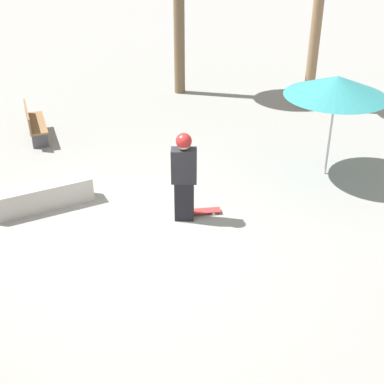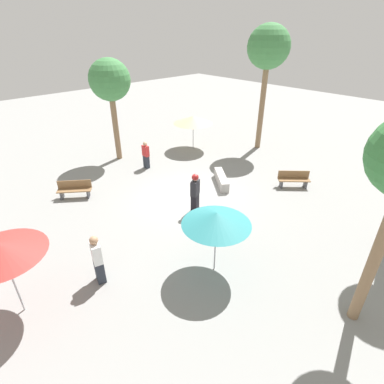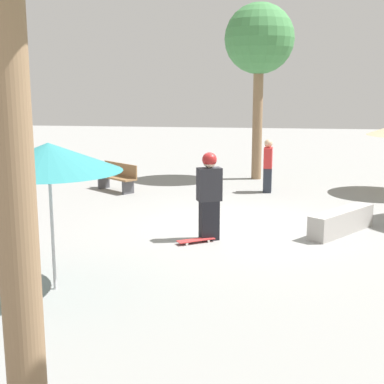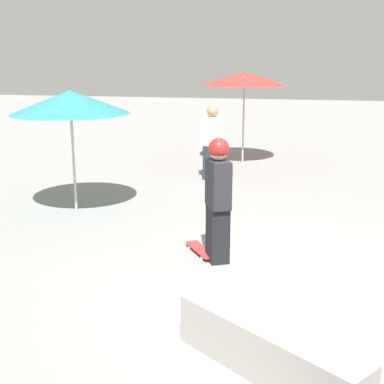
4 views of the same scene
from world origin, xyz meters
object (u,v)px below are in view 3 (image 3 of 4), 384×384
Objects in this scene: palm_tree_far_back at (259,42)px; shade_umbrella_teal at (48,157)px; skateboard at (196,240)px; concrete_ledge at (342,221)px; bench_far at (117,177)px; skater_main at (209,193)px; bystander_far at (268,166)px.

shade_umbrella_teal is at bearing -104.71° from palm_tree_far_back.
skateboard is 3.29m from concrete_ledge.
skater_main is at bearing 162.14° from bench_far.
shade_umbrella_teal is at bearing 23.09° from skateboard.
bench_far is 4.62m from bystander_far.
bench_far is at bearing -145.88° from palm_tree_far_back.
palm_tree_far_back reaches higher than skateboard.
shade_umbrella_teal is (1.32, -8.04, 1.69)m from bench_far.
skater_main is 0.31× the size of palm_tree_far_back.
bystander_far is at bearing 110.49° from concrete_ledge.
skateboard is at bearing 56.90° from shade_umbrella_teal.
bystander_far reaches higher than skateboard.
concrete_ledge is 0.32× the size of palm_tree_far_back.
bystander_far is (3.26, 8.50, -1.31)m from shade_umbrella_teal.
concrete_ledge is 7.40m from bench_far.
concrete_ledge is 6.65m from shade_umbrella_teal.
skater_main is 1.15× the size of bystander_far.
bystander_far is at bearing -137.18° from bench_far.
bench_far is 6.57m from palm_tree_far_back.
skateboard is at bearing 26.89° from skater_main.
concrete_ledge is 4.76m from bystander_far.
concrete_ledge is 1.24× the size of bench_far.
concrete_ledge is at bearing -73.15° from palm_tree_far_back.
skater_main is at bearing -162.31° from skateboard.
bench_far is (-3.19, 5.19, 0.37)m from skateboard.
skater_main reaches higher than concrete_ledge.
bystander_far is (4.59, 0.45, 0.38)m from bench_far.
bench_far is at bearing 98.58° from bystander_far.
skater_main is 1.01m from skateboard.
skater_main is 1.20× the size of bench_far.
palm_tree_far_back is (0.76, 7.73, 3.63)m from skater_main.
palm_tree_far_back is (0.99, 8.02, 4.57)m from skateboard.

